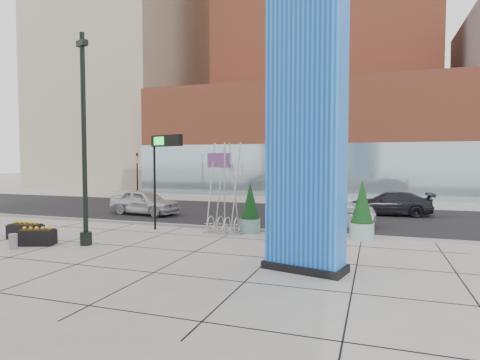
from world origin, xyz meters
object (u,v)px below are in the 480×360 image
(public_art_sculpture, at_px, (224,209))
(blue_pylon, at_px, (306,140))
(car_silver_mid, at_px, (326,210))
(lamp_post, at_px, (84,159))
(overhead_street_sign, at_px, (169,149))
(concrete_bollard, at_px, (13,242))
(car_white_west, at_px, (145,202))

(public_art_sculpture, bearing_deg, blue_pylon, -44.76)
(car_silver_mid, bearing_deg, blue_pylon, -172.55)
(public_art_sculpture, bearing_deg, lamp_post, -133.24)
(blue_pylon, distance_m, car_silver_mid, 9.75)
(public_art_sculpture, height_order, overhead_street_sign, overhead_street_sign)
(blue_pylon, height_order, car_silver_mid, blue_pylon)
(concrete_bollard, bearing_deg, car_white_west, 92.62)
(car_silver_mid, bearing_deg, overhead_street_sign, 124.86)
(overhead_street_sign, bearing_deg, blue_pylon, -9.28)
(car_white_west, bearing_deg, car_silver_mid, -83.34)
(blue_pylon, height_order, car_white_west, blue_pylon)
(lamp_post, xyz_separation_m, concrete_bollard, (-2.20, -1.56, -3.25))
(lamp_post, distance_m, overhead_street_sign, 4.47)
(public_art_sculpture, xyz_separation_m, car_silver_mid, (4.35, 3.98, -0.31))
(blue_pylon, height_order, lamp_post, lamp_post)
(concrete_bollard, relative_size, car_silver_mid, 0.12)
(concrete_bollard, relative_size, overhead_street_sign, 0.13)
(public_art_sculpture, relative_size, concrete_bollard, 7.19)
(public_art_sculpture, height_order, car_silver_mid, public_art_sculpture)
(car_white_west, bearing_deg, lamp_post, -154.36)
(lamp_post, bearing_deg, car_white_west, 107.07)
(overhead_street_sign, bearing_deg, lamp_post, -87.34)
(blue_pylon, distance_m, lamp_post, 9.30)
(blue_pylon, xyz_separation_m, overhead_street_sign, (-7.64, 4.98, -0.11))
(overhead_street_sign, bearing_deg, car_white_west, 156.98)
(blue_pylon, bearing_deg, car_white_west, 155.03)
(lamp_post, xyz_separation_m, car_white_west, (-2.67, 8.70, -2.75))
(public_art_sculpture, distance_m, car_white_west, 8.37)
(overhead_street_sign, relative_size, car_white_west, 1.00)
(overhead_street_sign, height_order, car_silver_mid, overhead_street_sign)
(blue_pylon, height_order, concrete_bollard, blue_pylon)
(lamp_post, xyz_separation_m, overhead_street_sign, (1.60, 4.15, 0.51))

